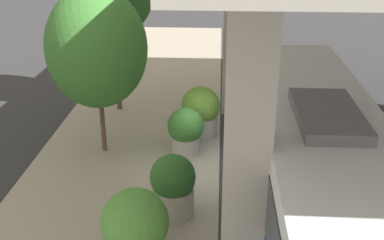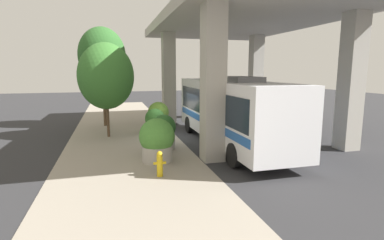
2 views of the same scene
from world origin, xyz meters
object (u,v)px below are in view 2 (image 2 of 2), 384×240
at_px(planter_middle, 158,116).
at_px(street_tree_far, 102,55).
at_px(street_tree_near, 106,76).
at_px(fire_hydrant, 160,164).
at_px(bus, 231,108).
at_px(planter_extra, 164,132).
at_px(planter_front, 155,121).
at_px(planter_back, 157,140).

height_order(planter_middle, street_tree_far, street_tree_far).
bearing_deg(street_tree_near, street_tree_far, 93.63).
relative_size(fire_hydrant, planter_middle, 0.53).
relative_size(bus, planter_extra, 6.16).
xyz_separation_m(planter_front, street_tree_far, (-2.98, 3.73, 4.03)).
height_order(planter_back, planter_extra, planter_back).
bearing_deg(bus, planter_middle, 119.89).
distance_m(planter_front, planter_middle, 1.45).
xyz_separation_m(bus, planter_front, (-3.36, 3.72, -1.11)).
bearing_deg(planter_extra, bus, -2.79).
distance_m(bus, planter_extra, 3.61).
relative_size(bus, fire_hydrant, 10.90).
relative_size(street_tree_near, street_tree_far, 0.80).
xyz_separation_m(planter_extra, street_tree_far, (-2.90, 7.28, 3.99)).
relative_size(planter_middle, planter_extra, 1.07).
bearing_deg(fire_hydrant, planter_front, 82.99).
xyz_separation_m(fire_hydrant, street_tree_near, (-1.83, 7.41, 3.04)).
relative_size(planter_middle, street_tree_far, 0.27).
relative_size(bus, planter_back, 5.63).
height_order(bus, fire_hydrant, bus).
bearing_deg(planter_front, street_tree_far, 128.56).
distance_m(fire_hydrant, street_tree_far, 12.15).
height_order(planter_front, street_tree_far, street_tree_far).
relative_size(bus, street_tree_near, 1.95).
bearing_deg(fire_hydrant, street_tree_near, 103.84).
relative_size(planter_front, planter_extra, 0.92).
xyz_separation_m(planter_front, planter_back, (-0.72, -5.56, 0.10)).
distance_m(planter_middle, street_tree_near, 4.34).
height_order(planter_front, planter_back, planter_back).
height_order(bus, planter_front, bus).
distance_m(bus, planter_front, 5.14).
xyz_separation_m(bus, planter_middle, (-2.93, 5.10, -1.02)).
bearing_deg(planter_front, bus, -47.86).
height_order(planter_back, street_tree_far, street_tree_far).
bearing_deg(planter_back, street_tree_far, 103.67).
distance_m(bus, fire_hydrant, 5.84).
bearing_deg(street_tree_far, street_tree_near, -86.37).
bearing_deg(planter_back, planter_extra, 72.31).
distance_m(planter_front, street_tree_near, 3.85).
xyz_separation_m(bus, street_tree_far, (-6.34, 7.45, 2.91)).
distance_m(planter_extra, street_tree_near, 5.17).
relative_size(fire_hydrant, planter_extra, 0.56).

